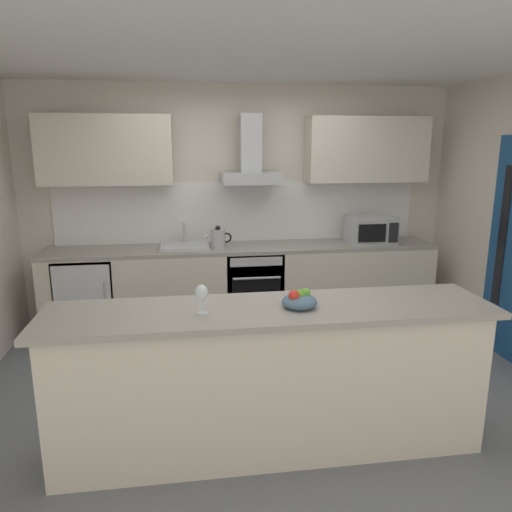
% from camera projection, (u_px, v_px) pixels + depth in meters
% --- Properties ---
extents(ground, '(5.72, 4.51, 0.02)m').
position_uv_depth(ground, '(265.00, 389.00, 3.96)').
color(ground, slate).
extents(ceiling, '(5.72, 4.51, 0.02)m').
position_uv_depth(ceiling, '(267.00, 51.00, 3.37)').
color(ceiling, white).
extents(wall_back, '(5.72, 0.12, 2.60)m').
position_uv_depth(wall_back, '(239.00, 205.00, 5.41)').
color(wall_back, silver).
rests_on(wall_back, ground).
extents(backsplash_tile, '(4.01, 0.02, 0.66)m').
position_uv_depth(backsplash_tile, '(240.00, 212.00, 5.36)').
color(backsplash_tile, white).
extents(counter_back, '(4.16, 0.60, 0.90)m').
position_uv_depth(counter_back, '(244.00, 286.00, 5.24)').
color(counter_back, beige).
rests_on(counter_back, ground).
extents(counter_island, '(2.81, 0.64, 0.98)m').
position_uv_depth(counter_island, '(271.00, 379.00, 3.07)').
color(counter_island, beige).
rests_on(counter_island, ground).
extents(upper_cabinets, '(4.10, 0.32, 0.70)m').
position_uv_depth(upper_cabinets, '(241.00, 150.00, 5.05)').
color(upper_cabinets, beige).
extents(oven, '(0.60, 0.62, 0.80)m').
position_uv_depth(oven, '(253.00, 286.00, 5.23)').
color(oven, slate).
rests_on(oven, ground).
extents(refrigerator, '(0.58, 0.60, 0.85)m').
position_uv_depth(refrigerator, '(89.00, 296.00, 4.99)').
color(refrigerator, white).
rests_on(refrigerator, ground).
extents(microwave, '(0.50, 0.38, 0.30)m').
position_uv_depth(microwave, '(371.00, 230.00, 5.25)').
color(microwave, '#B7BABC').
rests_on(microwave, counter_back).
extents(sink, '(0.50, 0.40, 0.26)m').
position_uv_depth(sink, '(185.00, 246.00, 5.03)').
color(sink, silver).
rests_on(sink, counter_back).
extents(kettle, '(0.29, 0.15, 0.24)m').
position_uv_depth(kettle, '(218.00, 238.00, 5.02)').
color(kettle, '#B7BABC').
rests_on(kettle, counter_back).
extents(range_hood, '(0.62, 0.45, 0.72)m').
position_uv_depth(range_hood, '(251.00, 162.00, 5.05)').
color(range_hood, '#B7BABC').
extents(wine_glass, '(0.08, 0.08, 0.18)m').
position_uv_depth(wine_glass, '(202.00, 294.00, 2.83)').
color(wine_glass, silver).
rests_on(wine_glass, counter_island).
extents(fruit_bowl, '(0.22, 0.22, 0.13)m').
position_uv_depth(fruit_bowl, '(299.00, 301.00, 2.96)').
color(fruit_bowl, slate).
rests_on(fruit_bowl, counter_island).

